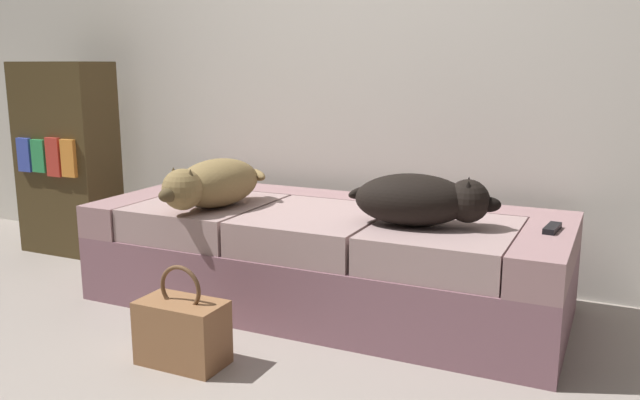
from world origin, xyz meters
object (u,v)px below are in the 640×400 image
at_px(tv_remote, 552,228).
at_px(bookshelf, 67,159).
at_px(dog_tan, 212,184).
at_px(couch, 325,257).
at_px(handbag, 182,331).
at_px(dog_dark, 422,200).

xyz_separation_m(tv_remote, bookshelf, (-2.69, 0.16, 0.09)).
bearing_deg(dog_tan, bookshelf, 163.80).
height_order(dog_tan, bookshelf, bookshelf).
height_order(couch, tv_remote, tv_remote).
height_order(couch, dog_tan, dog_tan).
distance_m(handbag, bookshelf, 1.83).
xyz_separation_m(couch, handbag, (-0.22, -0.78, -0.10)).
distance_m(couch, dog_tan, 0.61).
xyz_separation_m(dog_tan, bookshelf, (-1.25, 0.36, -0.01)).
xyz_separation_m(couch, tv_remote, (0.97, 0.01, 0.24)).
bearing_deg(couch, tv_remote, 0.86).
xyz_separation_m(handbag, bookshelf, (-1.51, 0.95, 0.42)).
relative_size(couch, tv_remote, 14.10).
bearing_deg(couch, dog_dark, -14.07).
distance_m(couch, handbag, 0.82).
distance_m(dog_tan, handbag, 0.77).
bearing_deg(couch, handbag, -105.47).
relative_size(handbag, bookshelf, 0.34).
distance_m(couch, bookshelf, 1.76).
bearing_deg(bookshelf, handbag, -32.32).
relative_size(dog_tan, dog_dark, 1.05).
xyz_separation_m(couch, dog_tan, (-0.47, -0.19, 0.34)).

